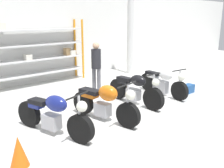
{
  "coord_description": "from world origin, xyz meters",
  "views": [
    {
      "loc": [
        -4.39,
        -4.48,
        2.44
      ],
      "look_at": [
        0.0,
        0.4,
        0.7
      ],
      "focal_mm": 40.0,
      "sensor_mm": 36.0,
      "label": 1
    }
  ],
  "objects": [
    {
      "name": "ground_plane",
      "position": [
        0.0,
        0.0,
        0.0
      ],
      "size": [
        30.0,
        30.0,
        0.0
      ],
      "primitive_type": "plane",
      "color": "silver"
    },
    {
      "name": "toolbox",
      "position": [
        2.91,
        -0.19,
        0.14
      ],
      "size": [
        0.44,
        0.26,
        0.28
      ],
      "color": "#1E4C8C",
      "rests_on": "ground_plane"
    },
    {
      "name": "person_browsing",
      "position": [
        0.7,
        1.96,
        0.98
      ],
      "size": [
        0.43,
        0.43,
        1.67
      ],
      "rotation": [
        0.0,
        0.0,
        3.61
      ],
      "color": "#595960",
      "rests_on": "ground_plane"
    },
    {
      "name": "motorcycle_orange",
      "position": [
        -0.7,
        -0.12,
        0.48
      ],
      "size": [
        0.73,
        2.01,
        1.03
      ],
      "rotation": [
        0.0,
        0.0,
        -1.39
      ],
      "color": "black",
      "rests_on": "ground_plane"
    },
    {
      "name": "motorcycle_black",
      "position": [
        0.73,
        0.21,
        0.45
      ],
      "size": [
        0.59,
        2.01,
        1.01
      ],
      "rotation": [
        0.0,
        0.0,
        -1.56
      ],
      "color": "black",
      "rests_on": "ground_plane"
    },
    {
      "name": "support_pillar",
      "position": [
        3.68,
        3.3,
        1.8
      ],
      "size": [
        0.28,
        0.28,
        3.6
      ],
      "color": "silver",
      "rests_on": "ground_plane"
    },
    {
      "name": "back_wall",
      "position": [
        0.0,
        4.59,
        1.8
      ],
      "size": [
        30.0,
        0.08,
        3.6
      ],
      "color": "white",
      "rests_on": "ground_plane"
    },
    {
      "name": "motorcycle_blue",
      "position": [
        -2.0,
        0.03,
        0.46
      ],
      "size": [
        0.86,
        2.08,
        1.01
      ],
      "rotation": [
        0.0,
        0.0,
        -1.29
      ],
      "color": "black",
      "rests_on": "ground_plane"
    },
    {
      "name": "motorcycle_white",
      "position": [
        2.07,
        0.24,
        0.43
      ],
      "size": [
        0.59,
        2.02,
        0.95
      ],
      "rotation": [
        0.0,
        0.0,
        -1.7
      ],
      "color": "black",
      "rests_on": "ground_plane"
    },
    {
      "name": "shelving_rack",
      "position": [
        -0.93,
        4.23,
        1.23
      ],
      "size": [
        5.02,
        0.63,
        2.39
      ],
      "color": "orange",
      "rests_on": "ground_plane"
    },
    {
      "name": "traffic_cone",
      "position": [
        -3.05,
        -0.65,
        0.28
      ],
      "size": [
        0.32,
        0.32,
        0.55
      ],
      "color": "orange",
      "rests_on": "ground_plane"
    }
  ]
}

